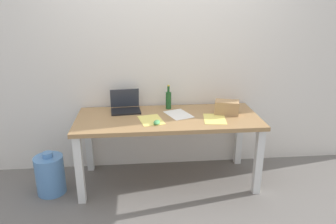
# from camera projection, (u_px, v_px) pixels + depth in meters

# --- Properties ---
(ground_plane) EXTENTS (8.00, 8.00, 0.00)m
(ground_plane) POSITION_uv_depth(u_px,v_px,m) (168.00, 180.00, 3.44)
(ground_plane) COLOR slate
(back_wall) EXTENTS (5.20, 0.08, 2.60)m
(back_wall) POSITION_uv_depth(u_px,v_px,m) (164.00, 52.00, 3.42)
(back_wall) COLOR silver
(back_wall) RESTS_ON ground
(desk) EXTENTS (1.82, 0.75, 0.72)m
(desk) POSITION_uv_depth(u_px,v_px,m) (168.00, 125.00, 3.23)
(desk) COLOR #A37A4C
(desk) RESTS_ON ground
(laptop_left) EXTENTS (0.32, 0.27, 0.22)m
(laptop_left) POSITION_uv_depth(u_px,v_px,m) (125.00, 107.00, 3.36)
(laptop_left) COLOR black
(laptop_left) RESTS_ON desk
(beer_bottle) EXTENTS (0.06, 0.06, 0.26)m
(beer_bottle) POSITION_uv_depth(u_px,v_px,m) (169.00, 100.00, 3.41)
(beer_bottle) COLOR #1E5123
(beer_bottle) RESTS_ON desk
(computer_mouse) EXTENTS (0.08, 0.11, 0.03)m
(computer_mouse) POSITION_uv_depth(u_px,v_px,m) (157.00, 122.00, 3.01)
(computer_mouse) COLOR #4C9E56
(computer_mouse) RESTS_ON desk
(cardboard_box) EXTENTS (0.27, 0.21, 0.14)m
(cardboard_box) POSITION_uv_depth(u_px,v_px,m) (227.00, 107.00, 3.26)
(cardboard_box) COLOR tan
(cardboard_box) RESTS_ON desk
(paper_sheet_front_right) EXTENTS (0.25, 0.32, 0.00)m
(paper_sheet_front_right) POSITION_uv_depth(u_px,v_px,m) (215.00, 119.00, 3.14)
(paper_sheet_front_right) COLOR #F4E06B
(paper_sheet_front_right) RESTS_ON desk
(paper_yellow_folder) EXTENTS (0.27, 0.33, 0.00)m
(paper_yellow_folder) POSITION_uv_depth(u_px,v_px,m) (151.00, 120.00, 3.11)
(paper_yellow_folder) COLOR #F4E06B
(paper_yellow_folder) RESTS_ON desk
(paper_sheet_near_back) EXTENTS (0.30, 0.35, 0.00)m
(paper_sheet_near_back) POSITION_uv_depth(u_px,v_px,m) (178.00, 114.00, 3.26)
(paper_sheet_near_back) COLOR white
(paper_sheet_near_back) RESTS_ON desk
(water_cooler_jug) EXTENTS (0.28, 0.28, 0.44)m
(water_cooler_jug) POSITION_uv_depth(u_px,v_px,m) (50.00, 174.00, 3.16)
(water_cooler_jug) COLOR #598CC6
(water_cooler_jug) RESTS_ON ground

